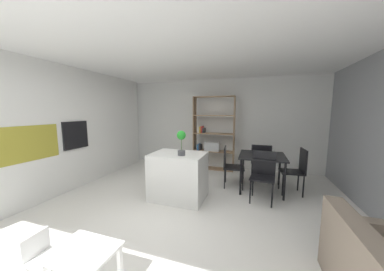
# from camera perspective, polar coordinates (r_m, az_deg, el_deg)

# --- Properties ---
(ground_plane) EXTENTS (8.81, 8.81, 0.00)m
(ground_plane) POSITION_cam_1_polar(r_m,az_deg,el_deg) (3.54, -6.13, -22.03)
(ground_plane) COLOR silver
(ceiling_slab) EXTENTS (6.41, 6.12, 0.06)m
(ceiling_slab) POSITION_cam_1_polar(r_m,az_deg,el_deg) (3.24, -6.85, 25.00)
(ceiling_slab) COLOR white
(ceiling_slab) RESTS_ON ground_plane
(back_partition) EXTENTS (6.41, 0.06, 2.69)m
(back_partition) POSITION_cam_1_polar(r_m,az_deg,el_deg) (5.98, 5.82, 3.54)
(back_partition) COLOR silver
(back_partition) RESTS_ON ground_plane
(tall_cabinet_run_left) EXTENTS (0.66, 5.52, 2.69)m
(tall_cabinet_run_left) POSITION_cam_1_polar(r_m,az_deg,el_deg) (4.99, -37.28, 1.36)
(tall_cabinet_run_left) COLOR white
(tall_cabinet_run_left) RESTS_ON ground_plane
(cabinet_niche_splashback) EXTENTS (0.01, 1.10, 0.63)m
(cabinet_niche_splashback) POSITION_cam_1_polar(r_m,az_deg,el_deg) (4.41, -41.12, -1.92)
(cabinet_niche_splashback) COLOR #9E932D
(cabinet_niche_splashback) RESTS_ON ground_plane
(built_in_oven) EXTENTS (0.06, 0.59, 0.60)m
(built_in_oven) POSITION_cam_1_polar(r_m,az_deg,el_deg) (4.94, -31.55, 0.17)
(built_in_oven) COLOR black
(built_in_oven) RESTS_ON ground_plane
(kitchen_island) EXTENTS (1.04, 0.76, 0.91)m
(kitchen_island) POSITION_cam_1_polar(r_m,az_deg,el_deg) (3.87, -4.07, -11.98)
(kitchen_island) COLOR white
(kitchen_island) RESTS_ON ground_plane
(potted_plant_on_island) EXTENTS (0.17, 0.17, 0.46)m
(potted_plant_on_island) POSITION_cam_1_polar(r_m,az_deg,el_deg) (3.53, -3.21, -1.43)
(potted_plant_on_island) COLOR #4C4C51
(potted_plant_on_island) RESTS_ON kitchen_island
(open_bookshelf) EXTENTS (1.21, 0.32, 2.16)m
(open_bookshelf) POSITION_cam_1_polar(r_m,az_deg,el_deg) (5.68, 6.04, -0.54)
(open_bookshelf) COLOR #997551
(open_bookshelf) RESTS_ON ground_plane
(child_table) EXTENTS (0.57, 0.44, 0.50)m
(child_table) POSITION_cam_1_polar(r_m,az_deg,el_deg) (2.26, -29.78, -29.58)
(child_table) COLOR white
(child_table) RESTS_ON ground_plane
(child_chair_left) EXTENTS (0.29, 0.29, 0.53)m
(child_chair_left) POSITION_cam_1_polar(r_m,az_deg,el_deg) (2.68, -38.21, -26.61)
(child_chair_left) COLOR white
(child_chair_left) RESTS_ON ground_plane
(dining_table) EXTENTS (0.94, 0.95, 0.79)m
(dining_table) POSITION_cam_1_polar(r_m,az_deg,el_deg) (4.45, 20.26, -6.56)
(dining_table) COLOR black
(dining_table) RESTS_ON ground_plane
(dining_chair_island_side) EXTENTS (0.49, 0.50, 0.92)m
(dining_chair_island_side) POSITION_cam_1_polar(r_m,az_deg,el_deg) (4.50, 11.21, -8.10)
(dining_chair_island_side) COLOR black
(dining_chair_island_side) RESTS_ON ground_plane
(dining_chair_far) EXTENTS (0.46, 0.42, 0.93)m
(dining_chair_far) POSITION_cam_1_polar(r_m,az_deg,el_deg) (4.96, 20.00, -6.71)
(dining_chair_far) COLOR black
(dining_chair_far) RESTS_ON ground_plane
(dining_chair_near) EXTENTS (0.49, 0.48, 0.95)m
(dining_chair_near) POSITION_cam_1_polar(r_m,az_deg,el_deg) (4.00, 20.55, -10.10)
(dining_chair_near) COLOR black
(dining_chair_near) RESTS_ON ground_plane
(dining_chair_window_side) EXTENTS (0.47, 0.45, 0.96)m
(dining_chair_window_side) POSITION_cam_1_polar(r_m,az_deg,el_deg) (4.57, 29.02, -8.41)
(dining_chair_window_side) COLOR black
(dining_chair_window_side) RESTS_ON ground_plane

